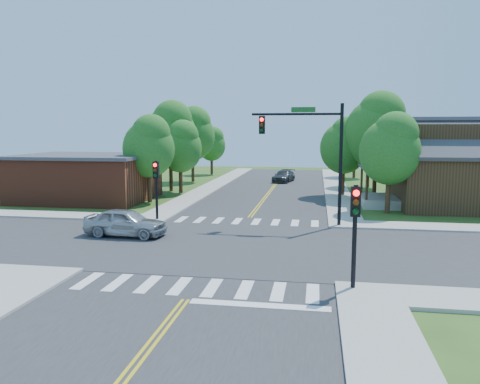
% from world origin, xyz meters
% --- Properties ---
extents(ground, '(100.00, 100.00, 0.00)m').
position_xyz_m(ground, '(0.00, 0.00, 0.00)').
color(ground, '#2E4D18').
rests_on(ground, ground).
extents(road_ns, '(10.00, 90.00, 0.04)m').
position_xyz_m(road_ns, '(0.00, 0.00, 0.02)').
color(road_ns, '#2D2D30').
rests_on(road_ns, ground).
extents(road_ew, '(90.00, 10.00, 0.04)m').
position_xyz_m(road_ew, '(0.00, 0.00, 0.03)').
color(road_ew, '#2D2D30').
rests_on(road_ew, ground).
extents(intersection_patch, '(10.20, 10.20, 0.06)m').
position_xyz_m(intersection_patch, '(0.00, 0.00, 0.00)').
color(intersection_patch, '#2D2D30').
rests_on(intersection_patch, ground).
extents(sidewalk_ne, '(40.00, 40.00, 0.14)m').
position_xyz_m(sidewalk_ne, '(15.82, 15.82, 0.07)').
color(sidewalk_ne, '#9E9B93').
rests_on(sidewalk_ne, ground).
extents(sidewalk_nw, '(40.00, 40.00, 0.14)m').
position_xyz_m(sidewalk_nw, '(-15.82, 15.82, 0.07)').
color(sidewalk_nw, '#9E9B93').
rests_on(sidewalk_nw, ground).
extents(crosswalk_north, '(8.85, 2.00, 0.01)m').
position_xyz_m(crosswalk_north, '(0.00, 6.20, 0.05)').
color(crosswalk_north, white).
rests_on(crosswalk_north, ground).
extents(crosswalk_south, '(8.85, 2.00, 0.01)m').
position_xyz_m(crosswalk_south, '(0.00, -6.20, 0.05)').
color(crosswalk_south, white).
rests_on(crosswalk_south, ground).
extents(centerline, '(0.30, 90.00, 0.01)m').
position_xyz_m(centerline, '(0.00, 0.00, 0.05)').
color(centerline, gold).
rests_on(centerline, ground).
extents(stop_bar, '(4.60, 0.45, 0.09)m').
position_xyz_m(stop_bar, '(2.50, -7.60, 0.00)').
color(stop_bar, white).
rests_on(stop_bar, ground).
extents(signal_mast_ne, '(5.30, 0.42, 7.20)m').
position_xyz_m(signal_mast_ne, '(3.91, 5.59, 4.85)').
color(signal_mast_ne, black).
rests_on(signal_mast_ne, ground).
extents(signal_pole_se, '(0.34, 0.42, 3.80)m').
position_xyz_m(signal_pole_se, '(5.60, -5.62, 2.66)').
color(signal_pole_se, black).
rests_on(signal_pole_se, ground).
extents(signal_pole_nw, '(0.34, 0.42, 3.80)m').
position_xyz_m(signal_pole_nw, '(-5.60, 5.58, 2.66)').
color(signal_pole_nw, black).
rests_on(signal_pole_nw, ground).
extents(house_ne, '(13.05, 8.80, 7.11)m').
position_xyz_m(house_ne, '(15.11, 14.23, 3.33)').
color(house_ne, '#332312').
rests_on(house_ne, ground).
extents(building_nw, '(10.40, 8.40, 3.73)m').
position_xyz_m(building_nw, '(-14.20, 13.20, 1.88)').
color(building_nw, brown).
rests_on(building_nw, ground).
extents(tree_e_a, '(4.07, 3.87, 6.93)m').
position_xyz_m(tree_e_a, '(9.17, 10.79, 4.54)').
color(tree_e_a, '#382314').
rests_on(tree_e_a, ground).
extents(tree_e_b, '(5.21, 4.95, 8.86)m').
position_xyz_m(tree_e_b, '(9.08, 17.78, 5.81)').
color(tree_e_b, '#382314').
rests_on(tree_e_b, ground).
extents(tree_e_c, '(4.55, 4.32, 7.73)m').
position_xyz_m(tree_e_c, '(9.34, 25.65, 5.06)').
color(tree_e_c, '#382314').
rests_on(tree_e_c, ground).
extents(tree_e_d, '(4.00, 3.80, 6.80)m').
position_xyz_m(tree_e_d, '(8.73, 35.25, 4.45)').
color(tree_e_d, '#382314').
rests_on(tree_e_d, ground).
extents(tree_w_a, '(4.07, 3.86, 6.91)m').
position_xyz_m(tree_w_a, '(-8.70, 12.88, 4.53)').
color(tree_w_a, '#382314').
rests_on(tree_w_a, ground).
extents(tree_w_b, '(4.95, 4.70, 8.42)m').
position_xyz_m(tree_w_b, '(-9.14, 19.80, 5.51)').
color(tree_w_b, '#382314').
rests_on(tree_w_b, ground).
extents(tree_w_c, '(4.87, 4.63, 8.29)m').
position_xyz_m(tree_w_c, '(-9.21, 27.87, 5.43)').
color(tree_w_c, '#382314').
rests_on(tree_w_c, ground).
extents(tree_w_d, '(3.60, 3.42, 6.11)m').
position_xyz_m(tree_w_d, '(-9.05, 36.54, 4.00)').
color(tree_w_d, '#382314').
rests_on(tree_w_d, ground).
extents(tree_house, '(4.02, 3.82, 6.84)m').
position_xyz_m(tree_house, '(6.56, 18.89, 4.48)').
color(tree_house, '#382314').
rests_on(tree_house, ground).
extents(tree_bldg, '(3.89, 3.69, 6.61)m').
position_xyz_m(tree_bldg, '(-7.82, 18.52, 4.33)').
color(tree_bldg, '#382314').
rests_on(tree_bldg, ground).
extents(car_silver, '(2.38, 4.64, 1.50)m').
position_xyz_m(car_silver, '(-5.79, 1.17, 0.75)').
color(car_silver, '#A7ABAE').
rests_on(car_silver, ground).
extents(car_dgrey, '(3.40, 5.03, 1.27)m').
position_xyz_m(car_dgrey, '(0.67, 29.03, 0.63)').
color(car_dgrey, '#343739').
rests_on(car_dgrey, ground).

